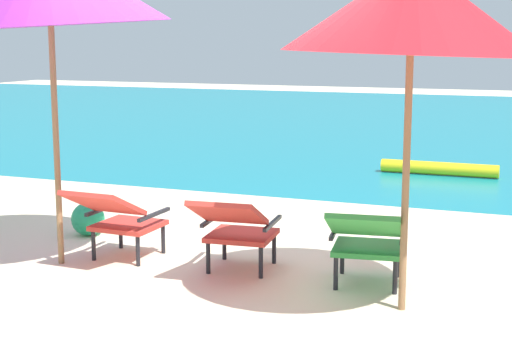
{
  "coord_description": "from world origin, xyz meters",
  "views": [
    {
      "loc": [
        2.35,
        -5.59,
        1.87
      ],
      "look_at": [
        0.0,
        0.47,
        0.75
      ],
      "focal_mm": 53.75,
      "sensor_mm": 36.0,
      "label": 1
    }
  ],
  "objects": [
    {
      "name": "lounge_chair_left",
      "position": [
        -1.01,
        -0.16,
        0.4
      ],
      "size": [
        0.57,
        0.89,
        0.68
      ],
      "color": "red",
      "rests_on": "ground_plane"
    },
    {
      "name": "lounge_chair_right",
      "position": [
        1.12,
        -0.14,
        0.4
      ],
      "size": [
        0.66,
        0.94,
        0.68
      ],
      "color": "#338E3D",
      "rests_on": "ground_plane"
    },
    {
      "name": "beach_ball",
      "position": [
        -1.75,
        0.51,
        0.16
      ],
      "size": [
        0.32,
        0.32,
        0.32
      ],
      "primitive_type": "sphere",
      "color": "#1E9E60",
      "rests_on": "ground_plane"
    },
    {
      "name": "beach_umbrella_right",
      "position": [
        1.45,
        -0.45,
        2.07
      ],
      "size": [
        2.3,
        2.29,
        2.4
      ],
      "color": "olive",
      "rests_on": "ground_plane"
    },
    {
      "name": "lounge_chair_center",
      "position": [
        0.05,
        -0.13,
        0.4
      ],
      "size": [
        0.62,
        0.92,
        0.68
      ],
      "color": "red",
      "rests_on": "ground_plane"
    },
    {
      "name": "ground_plane",
      "position": [
        0.0,
        4.0,
        0.0
      ],
      "size": [
        40.0,
        40.0,
        0.0
      ],
      "primitive_type": "plane",
      "color": "beige"
    },
    {
      "name": "ocean_band",
      "position": [
        0.0,
        11.86,
        0.0
      ],
      "size": [
        40.0,
        18.0,
        0.01
      ],
      "primitive_type": "cube",
      "color": "teal",
      "rests_on": "ground_plane"
    },
    {
      "name": "swim_buoy",
      "position": [
        0.94,
        5.08,
        0.1
      ],
      "size": [
        1.6,
        0.18,
        0.18
      ],
      "primitive_type": "cylinder",
      "rotation": [
        0.0,
        1.57,
        0.0
      ],
      "color": "yellow",
      "rests_on": "ocean_band"
    }
  ]
}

